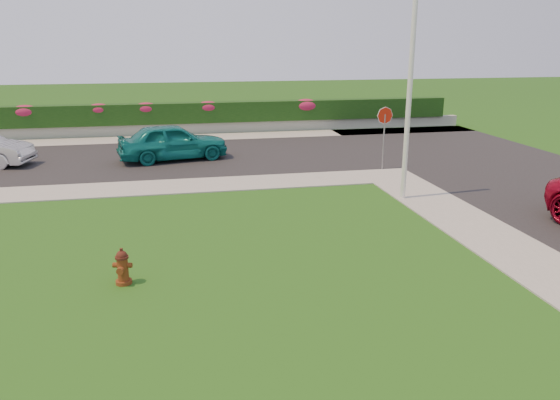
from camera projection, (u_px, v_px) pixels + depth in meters
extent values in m
plane|color=black|center=(235.00, 297.00, 10.97)|extent=(120.00, 120.00, 0.00)
cube|color=black|center=(78.00, 162.00, 23.17)|extent=(26.00, 8.00, 0.04)
cube|color=gray|center=(24.00, 194.00, 18.27)|extent=(24.00, 2.00, 0.04)
cube|color=gray|center=(389.00, 176.00, 20.77)|extent=(2.00, 2.00, 0.04)
cube|color=gray|center=(172.00, 138.00, 28.63)|extent=(34.00, 2.00, 0.04)
cube|color=gray|center=(171.00, 129.00, 29.97)|extent=(34.00, 0.40, 0.60)
cube|color=black|center=(170.00, 113.00, 29.82)|extent=(32.00, 0.90, 1.10)
cylinder|color=#4F220C|center=(124.00, 282.00, 11.58)|extent=(0.34, 0.34, 0.08)
cylinder|color=#4F220C|center=(123.00, 269.00, 11.50)|extent=(0.23, 0.23, 0.52)
cylinder|color=black|center=(122.00, 257.00, 11.42)|extent=(0.28, 0.28, 0.05)
sphere|color=black|center=(122.00, 256.00, 11.42)|extent=(0.23, 0.23, 0.23)
cylinder|color=black|center=(121.00, 250.00, 11.38)|extent=(0.07, 0.07, 0.07)
cylinder|color=#4F220C|center=(115.00, 265.00, 11.48)|extent=(0.12, 0.13, 0.11)
cylinder|color=#4F220C|center=(130.00, 265.00, 11.47)|extent=(0.12, 0.13, 0.11)
cylinder|color=#4F220C|center=(120.00, 271.00, 11.35)|extent=(0.17, 0.15, 0.15)
imported|color=#0D6865|center=(173.00, 142.00, 23.23)|extent=(4.86, 2.71, 1.56)
cylinder|color=silver|center=(409.00, 98.00, 16.87)|extent=(0.16, 0.16, 6.52)
cylinder|color=slate|center=(384.00, 142.00, 21.48)|extent=(0.06, 0.06, 2.22)
cylinder|color=#A91C0B|center=(385.00, 116.00, 21.18)|extent=(0.64, 0.12, 0.64)
cylinder|color=white|center=(385.00, 116.00, 21.18)|extent=(0.68, 0.11, 0.68)
ellipsoid|color=#BC2048|center=(25.00, 112.00, 28.23)|extent=(1.36, 0.87, 0.68)
ellipsoid|color=#BC2048|center=(99.00, 109.00, 28.93)|extent=(1.23, 0.79, 0.61)
ellipsoid|color=#BC2048|center=(146.00, 108.00, 29.40)|extent=(1.27, 0.81, 0.63)
ellipsoid|color=#BC2048|center=(208.00, 107.00, 30.04)|extent=(1.29, 0.83, 0.65)
ellipsoid|color=#BC2048|center=(306.00, 105.00, 31.12)|extent=(1.48, 0.95, 0.74)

